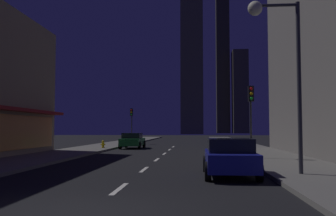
% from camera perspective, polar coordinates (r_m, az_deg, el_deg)
% --- Properties ---
extents(ground_plane, '(78.00, 136.00, 0.10)m').
position_cam_1_polar(ground_plane, '(39.81, 1.09, -6.01)').
color(ground_plane, black).
extents(sidewalk_right, '(4.00, 76.00, 0.15)m').
position_cam_1_polar(sidewalk_right, '(40.02, 11.19, -5.75)').
color(sidewalk_right, '#605E59').
rests_on(sidewalk_right, ground).
extents(sidewalk_left, '(4.00, 76.00, 0.15)m').
position_cam_1_polar(sidewalk_left, '(40.82, -8.82, -5.73)').
color(sidewalk_left, '#605E59').
rests_on(sidewalk_left, ground).
extents(lane_marking_center, '(0.16, 33.40, 0.01)m').
position_cam_1_polar(lane_marking_center, '(21.50, -1.79, -8.14)').
color(lane_marking_center, silver).
rests_on(lane_marking_center, ground).
extents(skyscraper_distant_tall, '(8.01, 7.61, 62.06)m').
position_cam_1_polar(skyscraper_distant_tall, '(134.22, 3.76, 9.25)').
color(skyscraper_distant_tall, '#5E5946').
rests_on(skyscraper_distant_tall, ground).
extents(skyscraper_distant_mid, '(5.74, 5.95, 66.45)m').
position_cam_1_polar(skyscraper_distant_mid, '(164.33, 8.60, 7.73)').
color(skyscraper_distant_mid, '#3A372B').
rests_on(skyscraper_distant_mid, ground).
extents(skyscraper_distant_short, '(6.51, 7.89, 35.63)m').
position_cam_1_polar(skyscraper_distant_short, '(159.02, 11.27, 2.51)').
color(skyscraper_distant_short, '#4F4B3B').
rests_on(skyscraper_distant_short, ground).
extents(car_parked_near, '(1.98, 4.24, 1.45)m').
position_cam_1_polar(car_parked_near, '(14.23, 9.68, -7.59)').
color(car_parked_near, navy).
rests_on(car_parked_near, ground).
extents(car_parked_far, '(1.98, 4.24, 1.45)m').
position_cam_1_polar(car_parked_far, '(34.06, -5.61, -5.11)').
color(car_parked_far, '#1E722D').
rests_on(car_parked_far, ground).
extents(fire_hydrant_far_left, '(0.42, 0.30, 0.65)m').
position_cam_1_polar(fire_hydrant_far_left, '(32.69, -10.19, -5.65)').
color(fire_hydrant_far_left, gold).
rests_on(fire_hydrant_far_left, sidewalk_left).
extents(traffic_light_near_right, '(0.32, 0.48, 4.20)m').
position_cam_1_polar(traffic_light_near_right, '(21.54, 12.92, 0.44)').
color(traffic_light_near_right, '#2D2D2D').
rests_on(traffic_light_near_right, sidewalk_right).
extents(traffic_light_far_left, '(0.32, 0.48, 4.20)m').
position_cam_1_polar(traffic_light_far_left, '(44.27, -5.75, -1.52)').
color(traffic_light_far_left, '#2D2D2D').
rests_on(traffic_light_far_left, sidewalk_left).
extents(street_lamp_right, '(1.96, 0.56, 6.58)m').
position_cam_1_polar(street_lamp_right, '(14.60, 16.67, 9.70)').
color(street_lamp_right, '#38383D').
rests_on(street_lamp_right, sidewalk_right).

